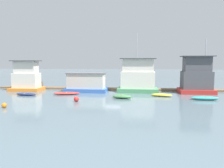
# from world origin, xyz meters

# --- Properties ---
(ground_plane) EXTENTS (200.00, 200.00, 0.00)m
(ground_plane) POSITION_xyz_m (0.00, 0.00, 0.00)
(ground_plane) COLOR slate
(dock_walkway) EXTENTS (42.40, 1.77, 0.30)m
(dock_walkway) POSITION_xyz_m (0.00, 2.84, 0.15)
(dock_walkway) COLOR brown
(dock_walkway) RESTS_ON ground_plane
(houseboat_orange) EXTENTS (5.19, 3.39, 5.13)m
(houseboat_orange) POSITION_xyz_m (-14.69, -0.37, 2.19)
(houseboat_orange) COLOR orange
(houseboat_orange) RESTS_ON ground_plane
(houseboat_blue) EXTENTS (6.78, 3.63, 3.14)m
(houseboat_blue) POSITION_xyz_m (-4.35, -0.27, 1.46)
(houseboat_blue) COLOR #3866B7
(houseboat_blue) RESTS_ON ground_plane
(houseboat_green) EXTENTS (6.47, 3.71, 9.50)m
(houseboat_green) POSITION_xyz_m (4.04, 0.46, 2.41)
(houseboat_green) COLOR #4C9360
(houseboat_green) RESTS_ON ground_plane
(houseboat_red) EXTENTS (5.25, 3.96, 8.45)m
(houseboat_red) POSITION_xyz_m (13.17, 0.31, 2.59)
(houseboat_red) COLOR red
(houseboat_red) RESTS_ON ground_plane
(dinghy_navy) EXTENTS (3.48, 1.71, 0.38)m
(dinghy_navy) POSITION_xyz_m (-12.27, -5.07, 0.19)
(dinghy_navy) COLOR navy
(dinghy_navy) RESTS_ON ground_plane
(dinghy_red) EXTENTS (4.14, 2.28, 0.38)m
(dinghy_red) POSITION_xyz_m (-6.59, -3.66, 0.19)
(dinghy_red) COLOR red
(dinghy_red) RESTS_ON ground_plane
(dinghy_green) EXTENTS (2.84, 1.72, 0.53)m
(dinghy_green) POSITION_xyz_m (2.00, -6.05, 0.26)
(dinghy_green) COLOR #47844C
(dinghy_green) RESTS_ON ground_plane
(dinghy_yellow) EXTENTS (3.19, 1.78, 0.41)m
(dinghy_yellow) POSITION_xyz_m (7.48, -3.69, 0.20)
(dinghy_yellow) COLOR yellow
(dinghy_yellow) RESTS_ON ground_plane
(dinghy_teal) EXTENTS (3.63, 1.24, 0.50)m
(dinghy_teal) POSITION_xyz_m (12.74, -5.94, 0.25)
(dinghy_teal) COLOR teal
(dinghy_teal) RESTS_ON ground_plane
(mooring_post_near_right) EXTENTS (0.28, 0.28, 1.41)m
(mooring_post_near_right) POSITION_xyz_m (-12.92, 1.70, 0.71)
(mooring_post_near_right) COLOR brown
(mooring_post_near_right) RESTS_ON ground_plane
(buoy_orange) EXTENTS (0.54, 0.54, 0.54)m
(buoy_orange) POSITION_xyz_m (-10.17, -13.60, 0.27)
(buoy_orange) COLOR orange
(buoy_orange) RESTS_ON ground_plane
(buoy_red) EXTENTS (0.65, 0.65, 0.65)m
(buoy_red) POSITION_xyz_m (-3.46, -9.18, 0.33)
(buoy_red) COLOR red
(buoy_red) RESTS_ON ground_plane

